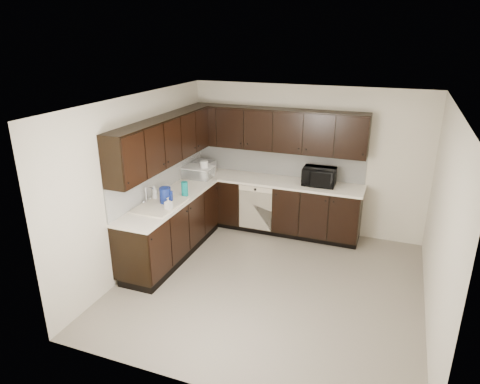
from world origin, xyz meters
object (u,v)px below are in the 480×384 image
(sink, at_px, (160,210))
(microwave, at_px, (319,177))
(storage_bin, at_px, (198,172))
(blue_pitcher, at_px, (165,196))
(toaster_oven, at_px, (205,166))

(sink, xyz_separation_m, microwave, (1.97, 1.71, 0.20))
(storage_bin, bearing_deg, sink, -88.17)
(microwave, relative_size, storage_bin, 1.10)
(sink, relative_size, storage_bin, 1.73)
(sink, bearing_deg, blue_pitcher, 65.23)
(storage_bin, bearing_deg, toaster_oven, 94.55)
(microwave, bearing_deg, toaster_oven, 179.42)
(toaster_oven, distance_m, storage_bin, 0.32)
(sink, distance_m, toaster_oven, 1.69)
(microwave, distance_m, storage_bin, 2.04)
(sink, bearing_deg, microwave, 40.91)
(sink, relative_size, blue_pitcher, 3.27)
(sink, height_order, blue_pitcher, sink)
(blue_pitcher, bearing_deg, toaster_oven, 77.93)
(toaster_oven, bearing_deg, microwave, 6.91)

